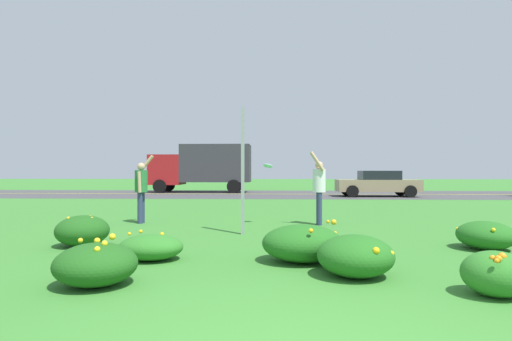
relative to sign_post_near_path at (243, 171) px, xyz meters
name	(u,v)px	position (x,y,z in m)	size (l,w,h in m)	color
ground_plane	(282,213)	(0.97, 4.85, -1.44)	(120.00, 120.00, 0.00)	#387A2D
highway_strip	(279,194)	(0.97, 16.27, -1.43)	(120.00, 9.34, 0.01)	#424244
highway_center_stripe	(279,194)	(0.97, 16.27, -1.43)	(120.00, 0.16, 0.00)	yellow
daylily_clump_mid_right	(82,231)	(-2.94, -1.61, -1.14)	(0.99, 1.00, 0.59)	#1E5619
daylily_clump_near_camera	(303,243)	(1.16, -2.79, -1.14)	(1.28, 1.10, 0.65)	#23661E
daylily_clump_front_center	(486,235)	(4.59, -1.59, -1.18)	(1.01, 1.05, 0.51)	#23661E
daylily_clump_mid_center	(496,273)	(3.25, -4.49, -1.18)	(0.75, 0.71, 0.53)	#2D7526
daylily_clump_mid_left	(96,264)	(-1.51, -4.27, -1.17)	(1.03, 0.99, 0.59)	#1E5619
daylily_clump_front_right	(355,256)	(1.82, -3.68, -1.15)	(1.04, 1.01, 0.57)	#23661E
daylily_clump_front_left	(151,247)	(-1.27, -2.77, -1.23)	(1.04, 0.85, 0.45)	#2D7526
sign_post_near_path	(243,171)	(0.00, 0.00, 0.00)	(0.07, 0.10, 2.87)	#93969B
person_thrower_green_shirt	(141,187)	(-2.94, 1.85, -0.44)	(0.46, 0.49, 1.88)	#287038
person_catcher_white_shirt	(319,186)	(1.90, 1.72, -0.41)	(0.44, 0.49, 1.95)	silver
frisbee_pale_blue	(268,166)	(0.54, 1.74, 0.13)	(0.28, 0.25, 0.16)	#ADD6E5
car_tan_center_left	(378,183)	(6.52, 14.17, -0.70)	(4.50, 2.00, 1.45)	#937F60
box_truck_red	(203,166)	(-4.12, 18.37, 0.37)	(6.70, 2.46, 3.20)	maroon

